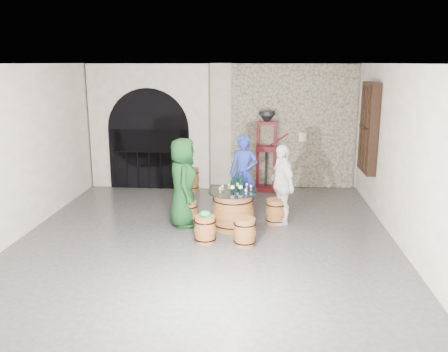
# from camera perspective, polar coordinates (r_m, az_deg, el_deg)

# --- Properties ---
(ground) EXTENTS (8.00, 8.00, 0.00)m
(ground) POSITION_cam_1_polar(r_m,az_deg,el_deg) (9.03, -2.10, -7.41)
(ground) COLOR #323234
(ground) RESTS_ON ground
(wall_back) EXTENTS (8.00, 0.00, 8.00)m
(wall_back) POSITION_cam_1_polar(r_m,az_deg,el_deg) (12.52, -0.02, 6.07)
(wall_back) COLOR beige
(wall_back) RESTS_ON ground
(wall_front) EXTENTS (8.00, 0.00, 8.00)m
(wall_front) POSITION_cam_1_polar(r_m,az_deg,el_deg) (4.77, -7.91, -6.52)
(wall_front) COLOR beige
(wall_front) RESTS_ON ground
(wall_left) EXTENTS (0.00, 8.00, 8.00)m
(wall_left) POSITION_cam_1_polar(r_m,az_deg,el_deg) (9.65, -23.34, 2.72)
(wall_left) COLOR beige
(wall_left) RESTS_ON ground
(wall_right) EXTENTS (0.00, 8.00, 8.00)m
(wall_right) POSITION_cam_1_polar(r_m,az_deg,el_deg) (8.88, 20.86, 2.09)
(wall_right) COLOR beige
(wall_right) RESTS_ON ground
(ceiling) EXTENTS (8.00, 8.00, 0.00)m
(ceiling) POSITION_cam_1_polar(r_m,az_deg,el_deg) (8.43, -2.29, 13.35)
(ceiling) COLOR beige
(ceiling) RESTS_ON wall_back
(stone_facing_panel) EXTENTS (3.20, 0.12, 3.18)m
(stone_facing_panel) POSITION_cam_1_polar(r_m,az_deg,el_deg) (12.44, 8.29, 5.88)
(stone_facing_panel) COLOR #A29781
(stone_facing_panel) RESTS_ON ground
(arched_opening) EXTENTS (3.10, 0.60, 3.19)m
(arched_opening) POSITION_cam_1_polar(r_m,az_deg,el_deg) (12.56, -8.83, 5.85)
(arched_opening) COLOR beige
(arched_opening) RESTS_ON ground
(shuttered_window) EXTENTS (0.23, 1.10, 2.00)m
(shuttered_window) POSITION_cam_1_polar(r_m,az_deg,el_deg) (11.12, 17.00, 5.58)
(shuttered_window) COLOR black
(shuttered_window) RESTS_ON wall_right
(barrel_table) EXTENTS (0.98, 0.98, 0.76)m
(barrel_table) POSITION_cam_1_polar(r_m,az_deg,el_deg) (9.39, 1.09, -4.12)
(barrel_table) COLOR brown
(barrel_table) RESTS_ON ground
(barrel_stool_left) EXTENTS (0.41, 0.41, 0.51)m
(barrel_stool_left) POSITION_cam_1_polar(r_m,az_deg,el_deg) (9.61, -4.40, -4.53)
(barrel_stool_left) COLOR brown
(barrel_stool_left) RESTS_ON ground
(barrel_stool_far) EXTENTS (0.41, 0.41, 0.51)m
(barrel_stool_far) POSITION_cam_1_polar(r_m,az_deg,el_deg) (10.30, 2.12, -3.25)
(barrel_stool_far) COLOR brown
(barrel_stool_far) RESTS_ON ground
(barrel_stool_right) EXTENTS (0.41, 0.41, 0.51)m
(barrel_stool_right) POSITION_cam_1_polar(r_m,az_deg,el_deg) (9.77, 6.23, -4.27)
(barrel_stool_right) COLOR brown
(barrel_stool_right) RESTS_ON ground
(barrel_stool_near_right) EXTENTS (0.41, 0.41, 0.51)m
(barrel_stool_near_right) POSITION_cam_1_polar(r_m,az_deg,el_deg) (8.58, 2.51, -6.74)
(barrel_stool_near_right) COLOR brown
(barrel_stool_near_right) RESTS_ON ground
(barrel_stool_near_left) EXTENTS (0.41, 0.41, 0.51)m
(barrel_stool_near_left) POSITION_cam_1_polar(r_m,az_deg,el_deg) (8.71, -2.28, -6.42)
(barrel_stool_near_left) COLOR brown
(barrel_stool_near_left) RESTS_ON ground
(green_cap) EXTENTS (0.24, 0.20, 0.11)m
(green_cap) POSITION_cam_1_polar(r_m,az_deg,el_deg) (8.62, -2.28, -4.56)
(green_cap) COLOR #0D954B
(green_cap) RESTS_ON barrel_stool_near_left
(person_green) EXTENTS (0.74, 0.97, 1.79)m
(person_green) POSITION_cam_1_polar(r_m,az_deg,el_deg) (9.45, -4.94, -0.79)
(person_green) COLOR #103A17
(person_green) RESTS_ON ground
(person_blue) EXTENTS (0.71, 0.56, 1.71)m
(person_blue) POSITION_cam_1_polar(r_m,az_deg,el_deg) (10.35, 2.37, 0.29)
(person_blue) COLOR #1B3097
(person_blue) RESTS_ON ground
(person_white) EXTENTS (0.73, 1.04, 1.64)m
(person_white) POSITION_cam_1_polar(r_m,az_deg,el_deg) (9.66, 6.96, -1.00)
(person_white) COLOR white
(person_white) RESTS_ON ground
(wine_bottle_left) EXTENTS (0.08, 0.08, 0.32)m
(wine_bottle_left) POSITION_cam_1_polar(r_m,az_deg,el_deg) (9.23, 1.02, -1.13)
(wine_bottle_left) COLOR black
(wine_bottle_left) RESTS_ON barrel_table
(wine_bottle_center) EXTENTS (0.08, 0.08, 0.32)m
(wine_bottle_center) POSITION_cam_1_polar(r_m,az_deg,el_deg) (9.24, 2.00, -1.11)
(wine_bottle_center) COLOR black
(wine_bottle_center) RESTS_ON barrel_table
(wine_bottle_right) EXTENTS (0.08, 0.08, 0.32)m
(wine_bottle_right) POSITION_cam_1_polar(r_m,az_deg,el_deg) (9.44, 1.75, -0.79)
(wine_bottle_right) COLOR black
(wine_bottle_right) RESTS_ON barrel_table
(tasting_glass_a) EXTENTS (0.05, 0.05, 0.10)m
(tasting_glass_a) POSITION_cam_1_polar(r_m,az_deg,el_deg) (9.21, -0.47, -1.68)
(tasting_glass_a) COLOR #C18125
(tasting_glass_a) RESTS_ON barrel_table
(tasting_glass_b) EXTENTS (0.05, 0.05, 0.10)m
(tasting_glass_b) POSITION_cam_1_polar(r_m,az_deg,el_deg) (9.40, 3.27, -1.39)
(tasting_glass_b) COLOR #C18125
(tasting_glass_b) RESTS_ON barrel_table
(tasting_glass_c) EXTENTS (0.05, 0.05, 0.10)m
(tasting_glass_c) POSITION_cam_1_polar(r_m,az_deg,el_deg) (9.48, 0.59, -1.23)
(tasting_glass_c) COLOR #C18125
(tasting_glass_c) RESTS_ON barrel_table
(tasting_glass_d) EXTENTS (0.05, 0.05, 0.10)m
(tasting_glass_d) POSITION_cam_1_polar(r_m,az_deg,el_deg) (9.53, 2.74, -1.17)
(tasting_glass_d) COLOR #C18125
(tasting_glass_d) RESTS_ON barrel_table
(tasting_glass_e) EXTENTS (0.05, 0.05, 0.10)m
(tasting_glass_e) POSITION_cam_1_polar(r_m,az_deg,el_deg) (9.11, 2.65, -1.87)
(tasting_glass_e) COLOR #C18125
(tasting_glass_e) RESTS_ON barrel_table
(tasting_glass_f) EXTENTS (0.05, 0.05, 0.10)m
(tasting_glass_f) POSITION_cam_1_polar(r_m,az_deg,el_deg) (9.39, -0.18, -1.39)
(tasting_glass_f) COLOR #C18125
(tasting_glass_f) RESTS_ON barrel_table
(side_barrel) EXTENTS (0.44, 0.44, 0.59)m
(side_barrel) POSITION_cam_1_polar(r_m,az_deg,el_deg) (12.22, -4.03, -0.39)
(side_barrel) COLOR brown
(side_barrel) RESTS_ON ground
(corking_press) EXTENTS (0.85, 0.51, 2.04)m
(corking_press) POSITION_cam_1_polar(r_m,az_deg,el_deg) (12.04, 5.13, 3.73)
(corking_press) COLOR #4E0D16
(corking_press) RESTS_ON ground
(control_box) EXTENTS (0.18, 0.10, 0.22)m
(control_box) POSITION_cam_1_polar(r_m,az_deg,el_deg) (12.42, 9.43, 4.66)
(control_box) COLOR silver
(control_box) RESTS_ON wall_back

